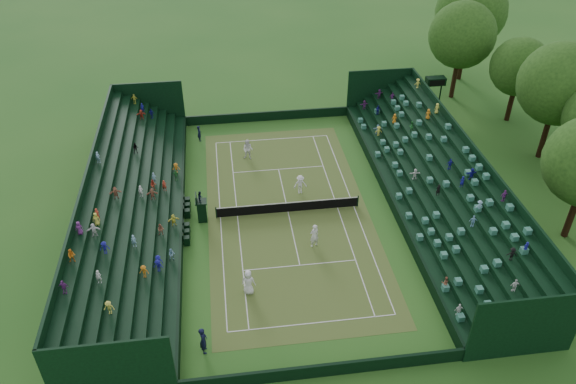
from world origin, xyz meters
The scene contains 19 objects.
ground centered at (0.00, 0.00, 0.00)m, with size 160.00×160.00×0.00m, color #255D1D.
court_surface centered at (0.00, 0.00, 0.01)m, with size 12.97×26.77×0.01m, color #3D7226.
perimeter_wall_north centered at (0.00, 15.88, 0.50)m, with size 17.17×0.20×1.00m, color black.
perimeter_wall_south centered at (0.00, -15.88, 0.50)m, with size 17.17×0.20×1.00m, color black.
perimeter_wall_east centered at (8.48, 0.00, 0.50)m, with size 0.20×31.77×1.00m, color black.
perimeter_wall_west centered at (-8.48, 0.00, 0.50)m, with size 0.20×31.77×1.00m, color black.
north_grandstand centered at (12.66, 0.00, 1.55)m, with size 6.60×32.00×4.90m.
south_grandstand centered at (-12.66, 0.00, 1.55)m, with size 6.60×32.00×4.90m.
tennis_net centered at (0.00, 0.00, 0.53)m, with size 11.67×0.10×1.06m.
scoreboard_tower centered at (17.75, 16.00, 3.14)m, with size 2.00×1.00×3.70m.
tree_row centered at (23.32, 10.61, 7.12)m, with size 11.44×36.28×12.01m.
umpire_chair centered at (-6.90, -0.15, 1.20)m, with size 0.90×0.90×2.82m.
courtside_chairs centered at (-8.11, -0.47, 0.39)m, with size 0.48×5.45×1.04m.
player_near_west centered at (-3.85, -8.59, 0.98)m, with size 0.95×0.62×1.95m, color white.
player_near_east centered at (1.37, -4.42, 1.01)m, with size 0.73×0.48×2.01m, color white.
player_far_west centered at (-2.57, 8.61, 0.99)m, with size 0.96×0.75×1.98m, color white.
player_far_east centered at (1.39, 2.54, 0.87)m, with size 1.12×0.65×1.73m, color white.
line_judge_north centered at (-7.02, 12.63, 0.80)m, with size 0.59×0.38×1.61m, color black.
line_judge_south centered at (-6.92, -13.17, 0.99)m, with size 0.72×0.48×1.99m, color black.
Camera 1 is at (-4.87, -35.94, 27.77)m, focal length 35.00 mm.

